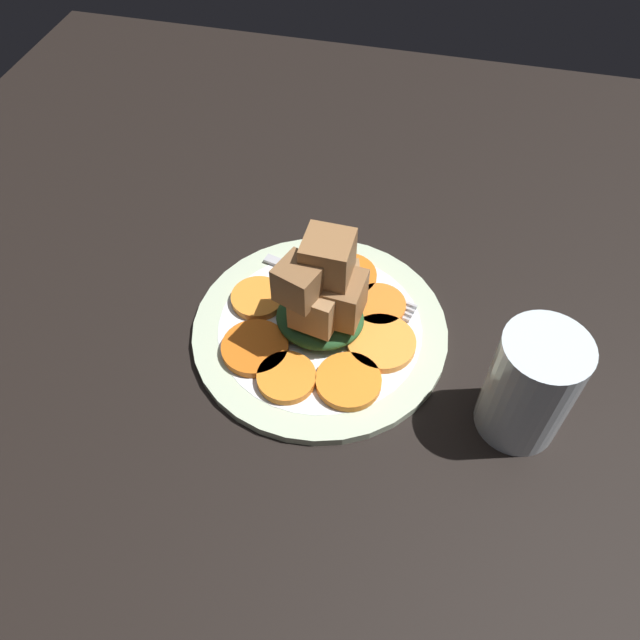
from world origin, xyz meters
TOP-DOWN VIEW (x-y plane):
  - table_slab at (0.00, 0.00)cm, footprint 120.00×120.00cm
  - plate at (0.00, 0.00)cm, footprint 26.35×26.35cm
  - carrot_slice_0 at (-4.31, 6.21)cm, footprint 6.35×6.35cm
  - carrot_slice_1 at (-6.56, 0.95)cm, footprint 6.94×6.94cm
  - carrot_slice_2 at (-5.43, -3.82)cm, footprint 5.69×5.69cm
  - carrot_slice_3 at (-1.27, -7.12)cm, footprint 6.57×6.57cm
  - carrot_slice_4 at (3.65, -6.18)cm, footprint 5.80×5.80cm
  - carrot_slice_5 at (7.24, -1.79)cm, footprint 5.68×5.68cm
  - carrot_slice_6 at (5.56, 4.55)cm, footprint 6.72×6.72cm
  - carrot_slice_7 at (1.56, 7.22)cm, footprint 5.73×5.73cm
  - center_pile at (-0.39, 0.06)cm, footprint 9.00×8.47cm
  - fork at (-0.91, -5.74)cm, footprint 17.75×5.89cm
  - water_glass at (-20.20, 5.86)cm, footprint 7.52×7.52cm

SIDE VIEW (x-z plane):
  - table_slab at x=0.00cm, z-range 0.00..2.00cm
  - plate at x=0.00cm, z-range 1.99..3.04cm
  - fork at x=-0.91cm, z-range 3.10..3.50cm
  - carrot_slice_0 at x=-4.31cm, z-range 3.10..3.95cm
  - carrot_slice_1 at x=-6.56cm, z-range 3.10..3.95cm
  - carrot_slice_2 at x=-5.43cm, z-range 3.10..3.95cm
  - carrot_slice_3 at x=-1.27cm, z-range 3.10..3.95cm
  - carrot_slice_4 at x=3.65cm, z-range 3.10..3.95cm
  - carrot_slice_5 at x=7.24cm, z-range 3.10..3.95cm
  - carrot_slice_6 at x=5.56cm, z-range 3.10..3.95cm
  - carrot_slice_7 at x=1.56cm, z-range 3.10..3.95cm
  - center_pile at x=-0.39cm, z-range 2.00..13.73cm
  - water_glass at x=-20.20cm, z-range 2.00..13.78cm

